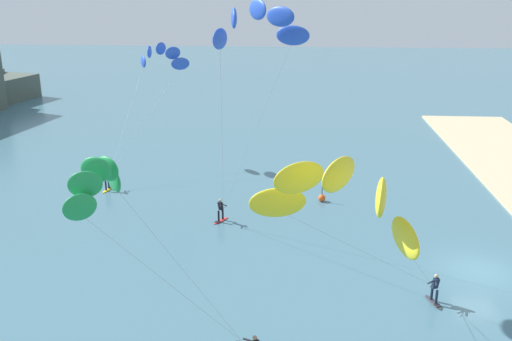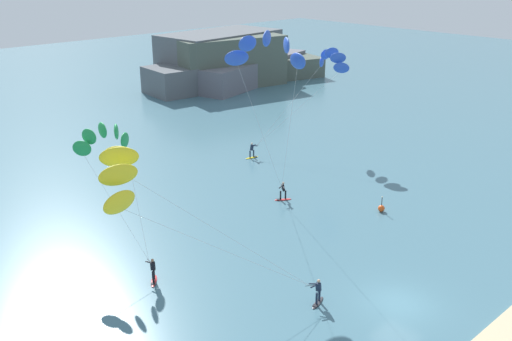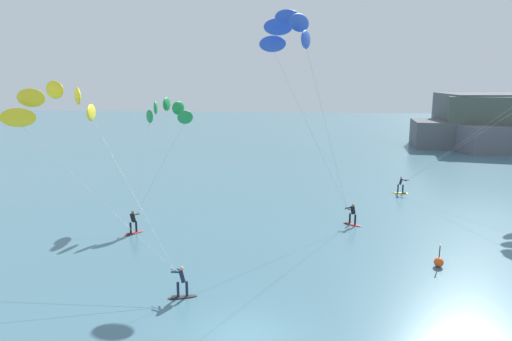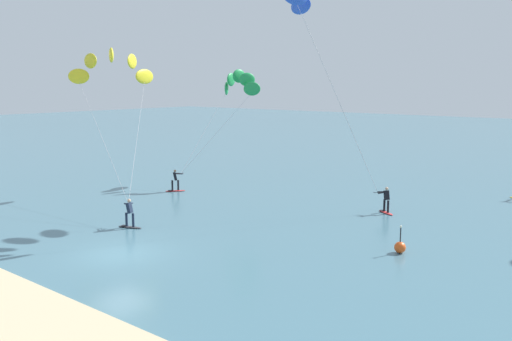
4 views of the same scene
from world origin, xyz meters
TOP-DOWN VIEW (x-y plane):
  - ground_plane at (0.00, 0.00)m, footprint 240.00×240.00m
  - kitesurfer_nearshore at (-12.59, 9.21)m, footprint 12.37×9.43m
  - kitesurfer_mid_water at (-8.86, 18.57)m, footprint 4.27×8.05m
  - kitesurfer_far_out at (1.34, 13.14)m, footprint 7.75×6.37m
  - kitesurfer_downwind at (20.03, 23.24)m, footprint 11.06×5.80m
  - marker_buoy at (10.36, 8.73)m, footprint 0.56×0.56m

SIDE VIEW (x-z plane):
  - ground_plane at x=0.00m, z-range 0.00..0.00m
  - marker_buoy at x=10.36m, z-range -0.39..0.99m
  - kitesurfer_mid_water at x=-8.86m, z-range 3.17..12.44m
  - kitesurfer_nearshore at x=-12.59m, z-range 3.72..14.44m
  - kitesurfer_downwind at x=20.03m, z-range 3.86..14.76m
  - kitesurfer_far_out at x=1.34m, z-range 5.78..20.92m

